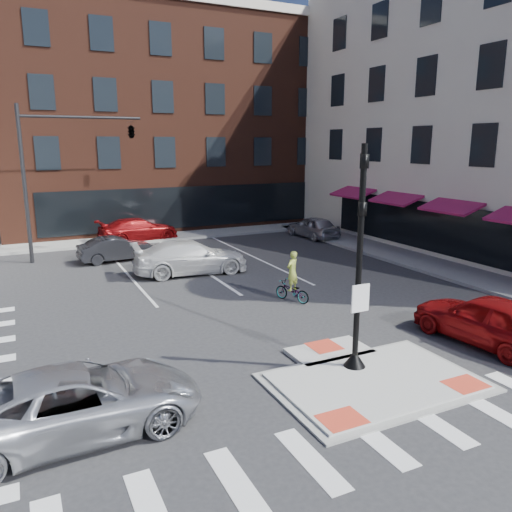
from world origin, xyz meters
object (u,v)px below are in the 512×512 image
bg_car_silver (313,227)px  bg_car_red (138,230)px  white_pickup (191,257)px  bg_car_dark (117,249)px  silver_suv (78,401)px  red_sedan (488,320)px  cyclist (292,285)px

bg_car_silver → bg_car_red: 11.29m
white_pickup → bg_car_dark: white_pickup is taller
silver_suv → bg_car_red: 21.86m
bg_car_silver → bg_car_dark: bearing=1.1°
white_pickup → bg_car_dark: size_ratio=1.38×
bg_car_dark → white_pickup: bearing=-152.4°
silver_suv → red_sedan: red_sedan is taller
bg_car_silver → bg_car_red: bg_car_red is taller
bg_car_silver → bg_car_red: bearing=-23.8°
red_sedan → bg_car_red: 22.19m
red_sedan → silver_suv: bearing=-7.7°
red_sedan → white_pickup: size_ratio=0.86×
white_pickup → bg_car_silver: 11.53m
white_pickup → bg_car_silver: white_pickup is taller
silver_suv → bg_car_dark: 16.47m
red_sedan → bg_car_dark: (-8.20, 16.42, -0.15)m
red_sedan → bg_car_dark: size_ratio=1.19×
cyclist → white_pickup: bearing=-93.6°
red_sedan → white_pickup: (-5.51, 12.23, -0.01)m
cyclist → bg_car_silver: bearing=-149.7°
bg_car_dark → bg_car_silver: (12.91, 1.16, 0.06)m
silver_suv → cyclist: 10.52m
white_pickup → cyclist: size_ratio=2.67×
silver_suv → bg_car_dark: bearing=-15.7°
white_pickup → bg_car_dark: (-2.69, 4.19, -0.14)m
red_sedan → bg_car_dark: bearing=-69.3°
white_pickup → bg_car_silver: bearing=-57.2°
silver_suv → white_pickup: bearing=-31.1°
silver_suv → red_sedan: bearing=-94.3°
bg_car_dark → bg_car_red: size_ratio=0.78×
red_sedan → cyclist: bearing=-68.3°
silver_suv → bg_car_dark: (3.76, 16.04, -0.09)m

